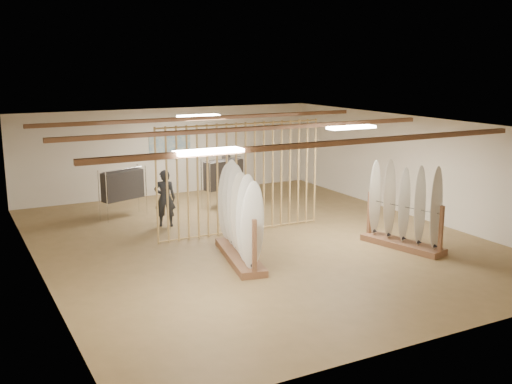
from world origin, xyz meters
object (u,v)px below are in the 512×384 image
clothing_rack_b (224,174)px  clothing_rack_a (123,185)px  shopper_a (165,194)px  rack_right (404,220)px  rack_left (239,229)px  shopper_b (228,176)px

clothing_rack_b → clothing_rack_a: bearing=162.4°
clothing_rack_b → shopper_a: shopper_a is taller
clothing_rack_b → shopper_a: size_ratio=0.87×
clothing_rack_a → shopper_a: (0.72, -1.42, -0.06)m
rack_right → shopper_a: rack_right is taller
clothing_rack_a → clothing_rack_b: (3.03, -0.07, 0.05)m
rack_left → clothing_rack_a: size_ratio=1.85×
clothing_rack_b → rack_right: bearing=-87.3°
shopper_b → rack_right: bearing=-75.3°
shopper_a → rack_right: bearing=156.5°
rack_left → clothing_rack_a: rack_left is taller
rack_left → clothing_rack_b: size_ratio=1.75×
rack_left → clothing_rack_a: (-1.22, 4.80, 0.21)m
clothing_rack_a → shopper_a: bearing=-83.2°
clothing_rack_b → shopper_a: 2.67m
rack_left → clothing_rack_b: rack_left is taller
rack_right → clothing_rack_a: 7.63m
clothing_rack_b → shopper_a: bearing=-166.0°
clothing_rack_a → rack_right: bearing=-69.4°
rack_left → shopper_a: rack_left is taller
shopper_b → clothing_rack_a: bearing=-177.0°
clothing_rack_a → shopper_a: size_ratio=0.82×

